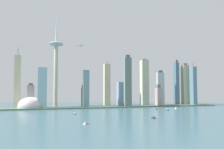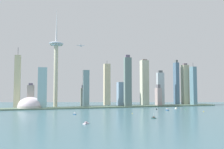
% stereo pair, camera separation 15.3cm
% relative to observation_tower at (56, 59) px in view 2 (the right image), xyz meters
% --- Properties ---
extents(waterfront_pier, '(731.89, 50.16, 3.71)m').
position_rel_observation_tower_xyz_m(waterfront_pier, '(184.71, -30.04, -153.44)').
color(waterfront_pier, '#556C58').
rests_on(waterfront_pier, ground).
extents(observation_tower, '(45.11, 45.11, 321.69)m').
position_rel_observation_tower_xyz_m(observation_tower, '(0.00, 0.00, 0.00)').
color(observation_tower, beige).
rests_on(observation_tower, ground).
extents(stadium_dome, '(73.79, 73.79, 49.81)m').
position_rel_observation_tower_xyz_m(stadium_dome, '(-73.06, -15.64, -145.82)').
color(stadium_dome, '#BEB4B0').
rests_on(stadium_dome, ground).
extents(skyscraper_0, '(22.22, 20.06, 164.74)m').
position_rel_observation_tower_xyz_m(skyscraper_0, '(186.29, 74.06, -78.94)').
color(skyscraper_0, beige).
rests_on(skyscraper_0, ground).
extents(skyscraper_1, '(20.50, 20.24, 78.03)m').
position_rel_observation_tower_xyz_m(skyscraper_1, '(-76.29, 26.35, -118.28)').
color(skyscraper_1, gray).
rests_on(skyscraper_1, ground).
extents(skyscraper_2, '(22.43, 25.79, 83.01)m').
position_rel_observation_tower_xyz_m(skyscraper_2, '(217.84, 4.68, -113.80)').
color(skyscraper_2, '#85A4C3').
rests_on(skyscraper_2, ground).
extents(skyscraper_3, '(22.92, 15.95, 171.72)m').
position_rel_observation_tower_xyz_m(skyscraper_3, '(228.23, -39.03, -72.26)').
color(skyscraper_3, slate).
rests_on(skyscraper_3, ground).
extents(skyscraper_4, '(19.34, 19.01, 120.57)m').
position_rel_observation_tower_xyz_m(skyscraper_4, '(95.36, -10.85, -95.02)').
color(skyscraper_4, gray).
rests_on(skyscraper_4, ground).
extents(skyscraper_5, '(18.05, 14.44, 192.51)m').
position_rel_observation_tower_xyz_m(skyscraper_5, '(-117.43, 30.49, -71.48)').
color(skyscraper_5, beige).
rests_on(skyscraper_5, ground).
extents(skyscraper_6, '(15.14, 24.10, 73.51)m').
position_rel_observation_tower_xyz_m(skyscraper_6, '(94.86, 61.01, -121.93)').
color(skyscraper_6, slate).
rests_on(skyscraper_6, ground).
extents(skyscraper_7, '(27.26, 25.93, 171.58)m').
position_rel_observation_tower_xyz_m(skyscraper_7, '(326.76, 51.32, -70.80)').
color(skyscraper_7, beige).
rests_on(skyscraper_7, ground).
extents(skyscraper_8, '(25.68, 12.32, 125.73)m').
position_rel_observation_tower_xyz_m(skyscraper_8, '(364.91, -3.13, -94.86)').
color(skyscraper_8, '#AFBAC1').
rests_on(skyscraper_8, ground).
extents(skyscraper_9, '(16.40, 22.10, 74.91)m').
position_rel_observation_tower_xyz_m(skyscraper_9, '(343.04, -29.57, -121.42)').
color(skyscraper_9, '#A89391').
rests_on(skyscraper_9, ground).
extents(skyscraper_10, '(26.27, 20.19, 124.75)m').
position_rel_observation_tower_xyz_m(skyscraper_10, '(-39.11, -23.51, -92.92)').
color(skyscraper_10, '#94C1C9').
rests_on(skyscraper_10, ground).
extents(skyscraper_11, '(13.95, 19.98, 166.48)m').
position_rel_observation_tower_xyz_m(skyscraper_11, '(431.57, 0.38, -75.19)').
color(skyscraper_11, '#48647B').
rests_on(skyscraper_11, ground).
extents(skyscraper_12, '(15.51, 21.81, 154.63)m').
position_rel_observation_tower_xyz_m(skyscraper_12, '(481.52, -30.77, -85.48)').
color(skyscraper_12, slate).
rests_on(skyscraper_12, ground).
extents(skyscraper_13, '(22.68, 20.19, 154.23)m').
position_rel_observation_tower_xyz_m(skyscraper_13, '(466.06, -2.68, -80.00)').
color(skyscraper_13, '#AFAD8C').
rests_on(skyscraper_13, ground).
extents(boat_0, '(5.69, 14.48, 4.92)m').
position_rel_observation_tower_xyz_m(boat_0, '(301.18, -165.04, -153.50)').
color(boat_0, navy).
rests_on(boat_0, ground).
extents(boat_1, '(13.71, 11.38, 10.24)m').
position_rel_observation_tower_xyz_m(boat_1, '(352.11, -127.38, -153.72)').
color(boat_1, white).
rests_on(boat_1, ground).
extents(boat_2, '(4.84, 8.61, 7.83)m').
position_rel_observation_tower_xyz_m(boat_2, '(280.84, -138.92, -153.95)').
color(boat_2, black).
rests_on(boat_2, ground).
extents(boat_3, '(6.99, 7.13, 8.27)m').
position_rel_observation_tower_xyz_m(boat_3, '(40.66, -198.07, -153.81)').
color(boat_3, navy).
rests_on(boat_3, ground).
extents(boat_4, '(12.22, 13.48, 3.94)m').
position_rel_observation_tower_xyz_m(boat_4, '(45.23, -344.91, -153.89)').
color(boat_4, white).
rests_on(boat_4, ground).
extents(boat_5, '(8.99, 10.21, 10.77)m').
position_rel_observation_tower_xyz_m(boat_5, '(189.85, -309.69, -153.79)').
color(boat_5, '#0C2A27').
rests_on(boat_5, ground).
extents(channel_buoy_0, '(1.51, 1.51, 1.98)m').
position_rel_observation_tower_xyz_m(channel_buoy_0, '(364.56, -156.98, -154.31)').
color(channel_buoy_0, green).
rests_on(channel_buoy_0, ground).
extents(channel_buoy_1, '(1.36, 1.36, 2.29)m').
position_rel_observation_tower_xyz_m(channel_buoy_1, '(177.06, -218.09, -154.15)').
color(channel_buoy_1, yellow).
rests_on(channel_buoy_1, ground).
extents(channel_buoy_2, '(1.90, 1.90, 2.85)m').
position_rel_observation_tower_xyz_m(channel_buoy_2, '(371.66, -227.94, -153.87)').
color(channel_buoy_2, yellow).
rests_on(channel_buoy_2, ground).
extents(airplane, '(24.02, 23.73, 7.45)m').
position_rel_observation_tower_xyz_m(airplane, '(68.26, -76.49, 32.29)').
color(airplane, '#AFBFD3').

